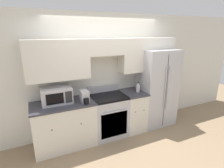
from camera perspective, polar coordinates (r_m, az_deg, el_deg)
name	(u,v)px	position (r m, az deg, el deg)	size (l,w,h in m)	color
ground_plane	(118,140)	(3.91, 1.99, -17.82)	(12.00, 12.00, 0.00)	#937A5B
wall_back	(107,68)	(3.83, -1.70, 5.31)	(8.00, 0.39, 2.60)	silver
lower_cabinets_left	(64,124)	(3.66, -15.25, -12.64)	(1.18, 0.64, 0.91)	silver
lower_cabinets_right	(132,110)	(4.13, 6.61, -8.53)	(0.50, 0.64, 0.91)	silver
oven_range	(108,115)	(3.88, -1.17, -10.12)	(0.73, 0.65, 1.07)	#B7B7BC
refrigerator	(155,87)	(4.39, 13.74, -0.98)	(0.86, 0.81, 1.83)	#B7B7BC
microwave	(56,95)	(3.46, -17.71, -3.48)	(0.55, 0.40, 0.31)	#B7B7BC
bottle	(138,88)	(3.96, 8.49, -1.29)	(0.08, 0.08, 0.22)	silver
paper_towel_holder	(85,97)	(3.38, -8.92, -4.16)	(0.15, 0.27, 0.23)	#B7B7BC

